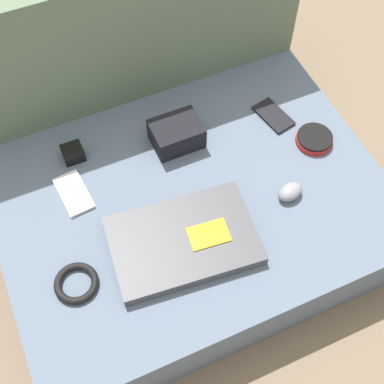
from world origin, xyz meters
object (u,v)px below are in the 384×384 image
object	(u,v)px
camera_pouch	(176,134)
charger_brick	(73,153)
laptop	(183,241)
phone_black	(273,116)
speaker_puck	(314,139)
phone_silver	(74,193)
computer_mouse	(290,192)

from	to	relation	value
camera_pouch	charger_brick	xyz separation A→B (m)	(-0.25, 0.06, -0.01)
laptop	phone_black	bearing A→B (deg)	39.99
speaker_puck	laptop	bearing A→B (deg)	-162.68
speaker_puck	camera_pouch	bearing A→B (deg)	156.15
phone_black	charger_brick	size ratio (longest dim) A/B	2.34
phone_black	camera_pouch	distance (m)	0.27
laptop	phone_silver	distance (m)	0.29
speaker_puck	phone_silver	bearing A→B (deg)	170.98
computer_mouse	charger_brick	size ratio (longest dim) A/B	1.41
phone_black	camera_pouch	bearing A→B (deg)	162.40
laptop	phone_black	world-z (taller)	laptop
camera_pouch	charger_brick	world-z (taller)	camera_pouch
camera_pouch	charger_brick	bearing A→B (deg)	167.10
speaker_puck	charger_brick	bearing A→B (deg)	160.83
phone_silver	laptop	bearing A→B (deg)	-55.39
phone_black	camera_pouch	xyz separation A→B (m)	(-0.26, 0.03, 0.03)
phone_silver	camera_pouch	xyz separation A→B (m)	(0.29, 0.04, 0.03)
laptop	computer_mouse	bearing A→B (deg)	8.94
charger_brick	phone_black	bearing A→B (deg)	-9.31
computer_mouse	speaker_puck	distance (m)	0.18
phone_black	charger_brick	distance (m)	0.52
computer_mouse	phone_black	distance (m)	0.24
computer_mouse	speaker_puck	world-z (taller)	computer_mouse
speaker_puck	camera_pouch	distance (m)	0.35
laptop	phone_silver	xyz separation A→B (m)	(-0.19, 0.23, -0.01)
phone_silver	charger_brick	bearing A→B (deg)	67.25
computer_mouse	laptop	bearing A→B (deg)	169.94
phone_black	phone_silver	bearing A→B (deg)	170.07
laptop	camera_pouch	xyz separation A→B (m)	(0.10, 0.27, 0.02)
phone_silver	phone_black	xyz separation A→B (m)	(0.55, 0.02, -0.00)
phone_black	computer_mouse	bearing A→B (deg)	-121.42
computer_mouse	phone_black	bearing A→B (deg)	57.47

